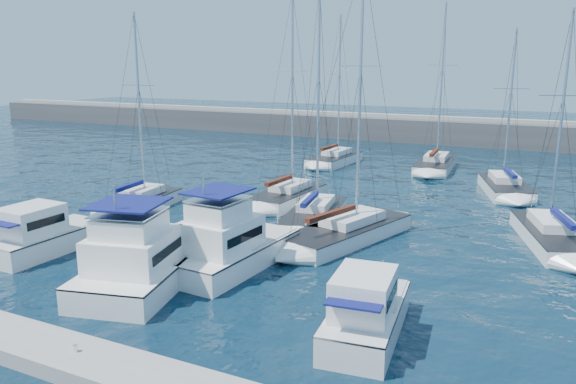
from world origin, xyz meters
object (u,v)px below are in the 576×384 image
at_px(motor_yacht_stbd_inner, 229,247).
at_px(sailboat_mid_c, 314,215).
at_px(sailboat_mid_a, 140,202).
at_px(sailboat_back_c, 505,187).
at_px(sailboat_back_a, 335,159).
at_px(motor_yacht_port_outer, 41,236).
at_px(sailboat_back_b, 435,164).
at_px(sailboat_mid_e, 553,236).
at_px(sailboat_mid_d, 347,232).
at_px(motor_yacht_stbd_outer, 366,315).
at_px(sailboat_mid_b, 288,196).
at_px(motor_yacht_port_inner, 141,263).

height_order(motor_yacht_stbd_inner, sailboat_mid_c, sailboat_mid_c).
height_order(sailboat_mid_a, sailboat_back_c, sailboat_mid_a).
distance_m(sailboat_mid_c, sailboat_back_a, 22.38).
distance_m(motor_yacht_port_outer, sailboat_back_b, 37.64).
distance_m(sailboat_mid_e, sailboat_back_a, 28.57).
distance_m(motor_yacht_stbd_inner, sailboat_mid_a, 14.25).
distance_m(sailboat_mid_d, sailboat_back_c, 18.63).
height_order(motor_yacht_port_outer, motor_yacht_stbd_outer, same).
xyz_separation_m(sailboat_mid_d, sailboat_mid_e, (11.05, 4.55, -0.02)).
xyz_separation_m(sailboat_mid_b, sailboat_mid_d, (7.24, -6.61, -0.01)).
bearing_deg(motor_yacht_port_inner, sailboat_mid_d, 46.36).
bearing_deg(motor_yacht_stbd_outer, sailboat_mid_e, 61.79).
relative_size(sailboat_mid_c, sailboat_back_b, 0.95).
xyz_separation_m(motor_yacht_stbd_outer, sailboat_mid_e, (6.18, 15.72, -0.44)).
distance_m(sailboat_mid_c, sailboat_back_c, 18.05).
height_order(sailboat_mid_e, sailboat_back_b, sailboat_back_b).
xyz_separation_m(sailboat_mid_b, sailboat_mid_c, (4.04, -4.19, -0.00)).
xyz_separation_m(sailboat_back_a, sailboat_back_b, (10.11, 1.41, -0.00)).
distance_m(motor_yacht_stbd_inner, sailboat_back_b, 32.42).
xyz_separation_m(motor_yacht_port_outer, sailboat_mid_a, (-1.56, 9.89, -0.42)).
relative_size(motor_yacht_port_outer, sailboat_mid_a, 0.46).
xyz_separation_m(motor_yacht_stbd_outer, sailboat_mid_c, (-8.06, 13.59, -0.40)).
bearing_deg(sailboat_mid_c, motor_yacht_port_outer, -143.18).
distance_m(motor_yacht_stbd_outer, sailboat_mid_c, 15.81).
relative_size(sailboat_mid_b, sailboat_mid_d, 0.96).
xyz_separation_m(motor_yacht_port_outer, sailboat_mid_c, (11.27, 12.08, -0.40)).
height_order(sailboat_back_a, sailboat_back_c, sailboat_back_a).
bearing_deg(sailboat_back_c, motor_yacht_stbd_outer, -111.55).
distance_m(motor_yacht_stbd_inner, sailboat_back_a, 31.44).
height_order(motor_yacht_stbd_inner, motor_yacht_stbd_outer, motor_yacht_stbd_inner).
height_order(sailboat_mid_a, sailboat_mid_d, sailboat_mid_d).
xyz_separation_m(sailboat_mid_a, sailboat_back_c, (23.21, 16.96, -0.02)).
bearing_deg(sailboat_back_a, sailboat_mid_a, -100.57).
relative_size(motor_yacht_stbd_outer, sailboat_back_a, 0.42).
height_order(motor_yacht_port_inner, sailboat_mid_e, sailboat_mid_e).
height_order(motor_yacht_stbd_inner, sailboat_mid_d, sailboat_mid_d).
height_order(sailboat_mid_a, sailboat_back_a, sailboat_back_a).
bearing_deg(sailboat_back_c, sailboat_mid_c, -141.98).
distance_m(sailboat_mid_a, sailboat_back_b, 29.57).
relative_size(motor_yacht_stbd_outer, sailboat_mid_b, 0.41).
relative_size(sailboat_mid_a, sailboat_mid_d, 0.86).
xyz_separation_m(sailboat_mid_b, sailboat_back_a, (-2.92, 17.09, -0.01)).
xyz_separation_m(motor_yacht_stbd_outer, sailboat_back_c, (2.32, 28.36, -0.43)).
height_order(sailboat_mid_d, sailboat_back_a, sailboat_mid_d).
distance_m(sailboat_mid_a, sailboat_back_a, 24.19).
distance_m(motor_yacht_stbd_outer, sailboat_mid_a, 23.81).
height_order(motor_yacht_port_inner, motor_yacht_stbd_inner, same).
xyz_separation_m(sailboat_mid_a, sailboat_mid_d, (16.03, -0.23, -0.00)).
bearing_deg(motor_yacht_stbd_inner, motor_yacht_stbd_outer, -21.26).
relative_size(sailboat_mid_e, sailboat_back_b, 0.84).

